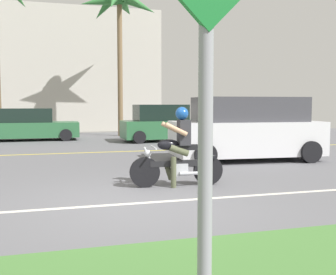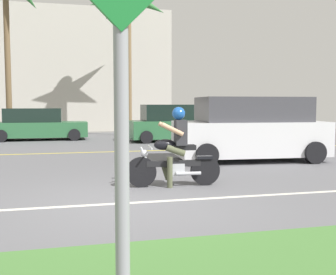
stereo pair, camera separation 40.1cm
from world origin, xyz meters
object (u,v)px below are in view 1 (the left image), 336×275
parked_car_3 (255,123)px  parked_car_1 (28,125)px  suv_nearby (247,130)px  palm_tree_0 (119,6)px  parked_car_2 (164,124)px  street_sign (206,133)px  motorcyclist (178,153)px

parked_car_3 → parked_car_1: bearing=171.2°
suv_nearby → palm_tree_0: palm_tree_0 is taller
parked_car_1 → parked_car_2: parked_car_2 is taller
suv_nearby → parked_car_2: size_ratio=1.17×
parked_car_1 → parked_car_3: (11.02, -1.71, 0.07)m
palm_tree_0 → street_sign: (-2.95, -20.39, -5.35)m
motorcyclist → suv_nearby: suv_nearby is taller
motorcyclist → parked_car_3: 12.95m
palm_tree_0 → parked_car_3: bearing=-27.6°
motorcyclist → street_sign: 6.78m
palm_tree_0 → street_sign: palm_tree_0 is taller
parked_car_1 → parked_car_2: (6.10, -2.15, 0.07)m
motorcyclist → parked_car_2: bearing=76.2°
parked_car_3 → palm_tree_0: palm_tree_0 is taller
motorcyclist → parked_car_1: size_ratio=0.44×
suv_nearby → street_sign: bearing=-117.8°
motorcyclist → palm_tree_0: bearing=85.7°
motorcyclist → parked_car_3: size_ratio=0.51×
parked_car_1 → parked_car_2: size_ratio=1.11×
suv_nearby → palm_tree_0: size_ratio=0.58×
palm_tree_0 → parked_car_2: bearing=-69.0°
parked_car_1 → palm_tree_0: (4.66, 1.62, 6.22)m
motorcyclist → palm_tree_0: size_ratio=0.24×
parked_car_3 → palm_tree_0: bearing=152.4°
street_sign → parked_car_1: bearing=95.2°
motorcyclist → suv_nearby: size_ratio=0.42×
suv_nearby → parked_car_1: (-6.83, 9.05, -0.22)m
parked_car_1 → palm_tree_0: palm_tree_0 is taller
parked_car_1 → suv_nearby: bearing=-53.0°
suv_nearby → parked_car_3: size_ratio=1.23×
palm_tree_0 → parked_car_1: bearing=-160.8°
street_sign → suv_nearby: bearing=62.2°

